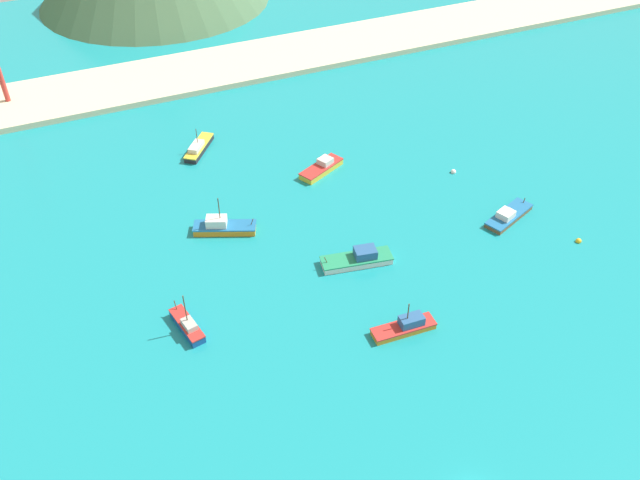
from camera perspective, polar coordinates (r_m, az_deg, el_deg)
ground at (r=91.96m, az=2.43°, el=-6.01°), size 260.00×280.00×0.50m
fishing_boat_0 at (r=117.16m, az=0.16°, el=6.17°), size 9.13×6.38×2.18m
fishing_boat_1 at (r=90.23m, az=-11.19°, el=-7.14°), size 3.24×7.32×6.46m
fishing_boat_2 at (r=124.57m, az=-10.27°, el=7.73°), size 7.43×8.76×4.68m
fishing_boat_3 at (r=98.20m, az=3.28°, el=-1.58°), size 10.88×5.02×2.46m
fishing_boat_4 at (r=89.17m, az=7.29°, el=-7.28°), size 8.78×2.94×4.88m
fishing_boat_5 at (r=110.38m, az=15.70°, el=2.01°), size 9.98×6.26×1.97m
fishing_boat_6 at (r=104.73m, az=-8.24°, el=1.14°), size 9.99×6.43×6.29m
buoy_0 at (r=109.45m, az=21.10°, el=-0.08°), size 0.89×0.89×0.89m
buoy_1 at (r=119.38m, az=11.26°, el=5.70°), size 0.93×0.93×0.93m
beach_strip at (r=152.15m, az=-10.75°, el=13.81°), size 247.00×19.28×1.20m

